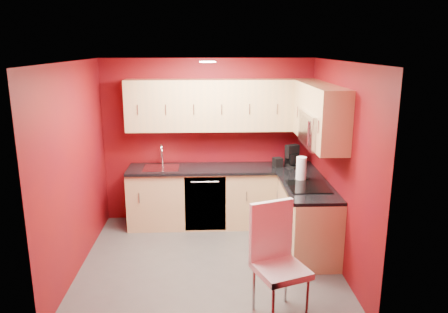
{
  "coord_description": "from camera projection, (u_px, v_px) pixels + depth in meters",
  "views": [
    {
      "loc": [
        -0.02,
        -5.09,
        2.68
      ],
      "look_at": [
        0.21,
        0.55,
        1.24
      ],
      "focal_mm": 35.0,
      "sensor_mm": 36.0,
      "label": 1
    }
  ],
  "objects": [
    {
      "name": "paper_towel",
      "position": [
        301.0,
        169.0,
        5.86
      ],
      "size": [
        0.24,
        0.24,
        0.32
      ],
      "primitive_type": null,
      "rotation": [
        0.0,
        0.0,
        0.43
      ],
      "color": "white",
      "rests_on": "countertop_right"
    },
    {
      "name": "floor",
      "position": [
        209.0,
        261.0,
        5.59
      ],
      "size": [
        3.2,
        3.2,
        0.0
      ],
      "primitive_type": "plane",
      "color": "#474542",
      "rests_on": "ground"
    },
    {
      "name": "ceiling",
      "position": [
        208.0,
        61.0,
        4.97
      ],
      "size": [
        3.2,
        3.2,
        0.0
      ],
      "primitive_type": "plane",
      "rotation": [
        3.14,
        0.0,
        0.0
      ],
      "color": "white",
      "rests_on": "wall_back"
    },
    {
      "name": "wall_left",
      "position": [
        75.0,
        168.0,
        5.21
      ],
      "size": [
        0.0,
        3.0,
        3.0
      ],
      "primitive_type": "plane",
      "rotation": [
        1.57,
        0.0,
        1.57
      ],
      "color": "#6C0B0A",
      "rests_on": "floor"
    },
    {
      "name": "microwave",
      "position": [
        320.0,
        130.0,
        5.42
      ],
      "size": [
        0.42,
        0.76,
        0.42
      ],
      "color": "silver",
      "rests_on": "upper_cabinets_right"
    },
    {
      "name": "downlight",
      "position": [
        208.0,
        62.0,
        5.26
      ],
      "size": [
        0.2,
        0.2,
        0.01
      ],
      "primitive_type": "cylinder",
      "color": "white",
      "rests_on": "ceiling"
    },
    {
      "name": "base_cabinets_back",
      "position": [
        222.0,
        197.0,
        6.65
      ],
      "size": [
        2.8,
        0.6,
        0.87
      ],
      "primitive_type": "cube",
      "color": "tan",
      "rests_on": "floor"
    },
    {
      "name": "upper_cabinets_right",
      "position": [
        319.0,
        109.0,
        5.6
      ],
      "size": [
        0.35,
        1.55,
        0.75
      ],
      "color": "tan",
      "rests_on": "wall_right"
    },
    {
      "name": "dining_chair",
      "position": [
        281.0,
        264.0,
        4.31
      ],
      "size": [
        0.62,
        0.63,
        1.17
      ],
      "primitive_type": null,
      "rotation": [
        0.0,
        0.0,
        0.36
      ],
      "color": "white",
      "rests_on": "floor"
    },
    {
      "name": "upper_cabinets_back",
      "position": [
        221.0,
        105.0,
        6.43
      ],
      "size": [
        2.8,
        0.35,
        0.75
      ],
      "primitive_type": "cube",
      "color": "tan",
      "rests_on": "wall_back"
    },
    {
      "name": "countertop_right",
      "position": [
        308.0,
        188.0,
        5.64
      ],
      "size": [
        0.63,
        1.27,
        0.04
      ],
      "primitive_type": "cube",
      "color": "black",
      "rests_on": "base_cabinets_right"
    },
    {
      "name": "cooktop",
      "position": [
        308.0,
        187.0,
        5.6
      ],
      "size": [
        0.5,
        0.55,
        0.01
      ],
      "primitive_type": "cube",
      "color": "black",
      "rests_on": "countertop_right"
    },
    {
      "name": "coffee_maker",
      "position": [
        294.0,
        156.0,
        6.5
      ],
      "size": [
        0.28,
        0.32,
        0.32
      ],
      "primitive_type": null,
      "rotation": [
        0.0,
        0.0,
        0.42
      ],
      "color": "black",
      "rests_on": "countertop_back"
    },
    {
      "name": "sink",
      "position": [
        161.0,
        165.0,
        6.49
      ],
      "size": [
        0.52,
        0.42,
        0.35
      ],
      "color": "silver",
      "rests_on": "countertop_back"
    },
    {
      "name": "countertop_back",
      "position": [
        222.0,
        169.0,
        6.52
      ],
      "size": [
        2.8,
        0.63,
        0.04
      ],
      "primitive_type": "cube",
      "color": "black",
      "rests_on": "base_cabinets_back"
    },
    {
      "name": "base_cabinets_right",
      "position": [
        307.0,
        220.0,
        5.77
      ],
      "size": [
        0.6,
        1.3,
        0.87
      ],
      "primitive_type": "cube",
      "color": "tan",
      "rests_on": "floor"
    },
    {
      "name": "napkin_holder",
      "position": [
        278.0,
        162.0,
        6.54
      ],
      "size": [
        0.16,
        0.16,
        0.14
      ],
      "primitive_type": null,
      "rotation": [
        0.0,
        0.0,
        0.3
      ],
      "color": "black",
      "rests_on": "countertop_back"
    },
    {
      "name": "dishwasher_front",
      "position": [
        205.0,
        204.0,
        6.36
      ],
      "size": [
        0.6,
        0.02,
        0.82
      ],
      "primitive_type": "cube",
      "color": "black",
      "rests_on": "base_cabinets_back"
    },
    {
      "name": "wall_front",
      "position": [
        210.0,
        213.0,
        3.82
      ],
      "size": [
        3.2,
        0.0,
        3.2
      ],
      "primitive_type": "plane",
      "rotation": [
        -1.57,
        0.0,
        0.0
      ],
      "color": "#6C0B0A",
      "rests_on": "floor"
    },
    {
      "name": "wall_back",
      "position": [
        208.0,
        141.0,
        6.73
      ],
      "size": [
        3.2,
        0.0,
        3.2
      ],
      "primitive_type": "plane",
      "rotation": [
        1.57,
        0.0,
        0.0
      ],
      "color": "#6C0B0A",
      "rests_on": "floor"
    },
    {
      "name": "wall_right",
      "position": [
        339.0,
        166.0,
        5.34
      ],
      "size": [
        0.0,
        3.0,
        3.0
      ],
      "primitive_type": "plane",
      "rotation": [
        1.57,
        0.0,
        -1.57
      ],
      "color": "#6C0B0A",
      "rests_on": "floor"
    }
  ]
}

